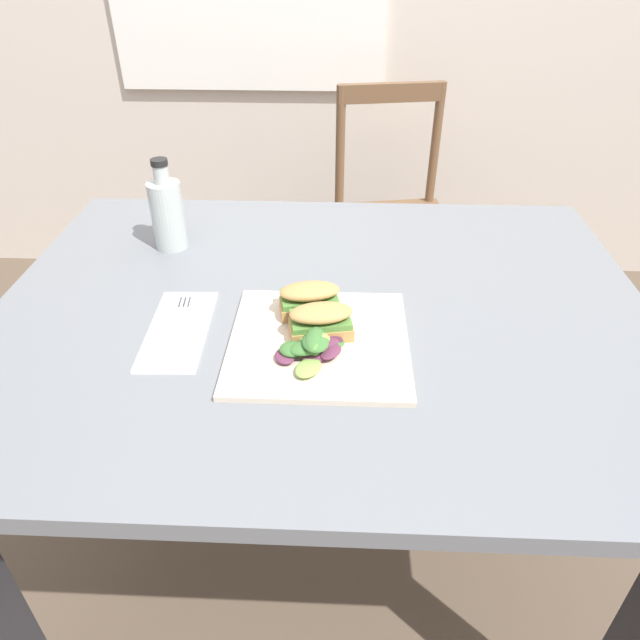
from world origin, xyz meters
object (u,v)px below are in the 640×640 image
Objects in this scene: chair_wooden_far at (393,219)px; sandwich_half_back at (310,299)px; sandwich_half_front at (321,321)px; fork_on_napkin at (180,322)px; dining_table at (322,361)px; plate_lunch at (319,342)px; bottle_cold_brew at (168,217)px.

sandwich_half_back is at bearing -102.40° from chair_wooden_far.
sandwich_half_front is 0.25m from fork_on_napkin.
dining_table is 0.17m from sandwich_half_back.
dining_table is at bearing -101.80° from chair_wooden_far.
sandwich_half_front is 1.00× the size of sandwich_half_back.
fork_on_napkin is (-0.22, -0.03, -0.03)m from sandwich_half_back.
plate_lunch is (-0.21, -1.12, 0.30)m from chair_wooden_far.
chair_wooden_far is at bearing 78.20° from dining_table.
chair_wooden_far reaches higher than plate_lunch.
plate_lunch is 0.04m from sandwich_half_front.
bottle_cold_brew reaches higher than dining_table.
chair_wooden_far is at bearing 55.99° from bottle_cold_brew.
sandwich_half_front is at bearing -88.58° from dining_table.
plate_lunch is 0.24m from fork_on_napkin.
chair_wooden_far reaches higher than sandwich_half_front.
bottle_cold_brew is at bearing 134.59° from plate_lunch.
sandwich_half_front and sandwich_half_back have the same top height.
bottle_cold_brew is at bearing 135.88° from sandwich_half_front.
fork_on_napkin is at bearing -112.66° from chair_wooden_far.
bottle_cold_brew reaches higher than sandwich_half_front.
sandwich_half_front is at bearing -100.61° from chair_wooden_far.
bottle_cold_brew reaches higher than fork_on_napkin.
sandwich_half_front is at bearing -7.87° from fork_on_napkin.
fork_on_napkin is at bearing -73.23° from bottle_cold_brew.
sandwich_half_front reaches higher than fork_on_napkin.
sandwich_half_front is 0.07m from sandwich_half_back.
bottle_cold_brew is (-0.32, 0.21, 0.19)m from dining_table.
chair_wooden_far is 1.02m from bottle_cold_brew.
bottle_cold_brew is (-0.32, 0.33, 0.06)m from plate_lunch.
sandwich_half_front is at bearing -71.30° from sandwich_half_back.
dining_table is 6.24× the size of bottle_cold_brew.
dining_table is 0.43m from bottle_cold_brew.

